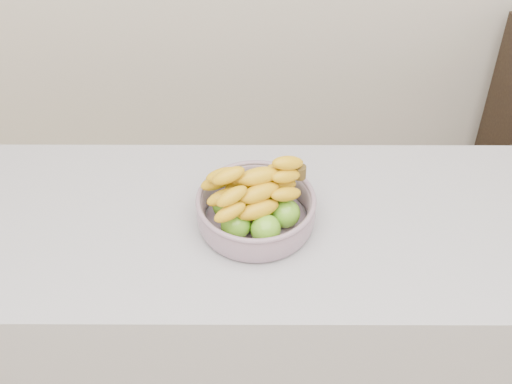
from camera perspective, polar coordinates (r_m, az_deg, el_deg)
room_shell at (r=0.59m, az=6.47°, el=2.11°), size 4.05×4.05×2.73m
counter at (r=2.04m, az=1.98°, el=-11.54°), size 2.00×0.60×0.90m
fruit_bowl at (r=1.66m, az=-0.01°, el=-1.21°), size 0.28×0.28×0.17m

